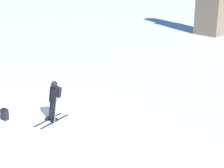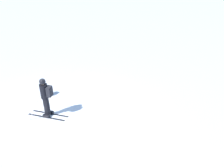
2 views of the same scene
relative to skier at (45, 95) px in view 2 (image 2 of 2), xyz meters
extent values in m
plane|color=white|center=(-1.19, -0.06, -1.04)|extent=(300.00, 300.00, 0.00)
cube|color=black|center=(-0.33, -0.11, -1.03)|extent=(0.50, 1.71, 0.01)
cube|color=black|center=(0.02, -0.02, -1.03)|extent=(0.50, 1.71, 0.01)
cube|color=black|center=(-0.33, -0.11, -0.97)|extent=(0.20, 0.31, 0.12)
cube|color=black|center=(0.02, -0.02, -0.97)|extent=(0.20, 0.31, 0.12)
cylinder|color=black|center=(-0.07, -0.04, -0.51)|extent=(0.43, 0.34, 0.85)
cylinder|color=black|center=(0.04, -0.02, 0.21)|extent=(0.50, 0.43, 0.68)
sphere|color=tan|center=(0.11, 0.00, 0.64)|extent=(0.31, 0.29, 0.26)
sphere|color=black|center=(0.11, 0.00, 0.67)|extent=(0.36, 0.33, 0.30)
cube|color=black|center=(-0.02, 0.24, 0.24)|extent=(0.38, 0.26, 0.48)
cylinder|color=#B7B7BC|center=(-0.40, -0.43, -0.41)|extent=(0.50, 0.66, 1.27)
cylinder|color=#B7B7BC|center=(0.42, -0.23, -0.45)|extent=(0.36, 0.47, 1.20)
cube|color=black|center=(-1.63, -1.45, -0.82)|extent=(0.34, 0.29, 0.44)
cube|color=black|center=(-1.63, -1.45, -0.57)|extent=(0.31, 0.26, 0.06)
camera|label=1|loc=(12.29, -8.20, 5.71)|focal=60.00mm
camera|label=2|loc=(10.22, 10.20, 6.72)|focal=60.00mm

